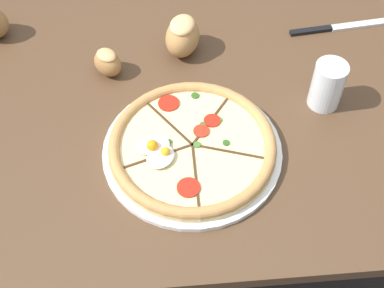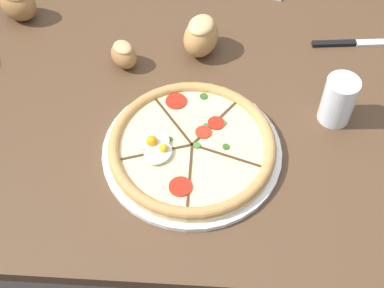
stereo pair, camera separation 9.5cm
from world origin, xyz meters
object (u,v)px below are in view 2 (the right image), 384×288
Objects in this scene: bread_piece_mid at (18,3)px; water_glass at (338,102)px; bread_piece_near at (201,36)px; dining_table at (174,105)px; pizza at (192,147)px; knife_spare at (363,43)px; bread_piece_far at (124,54)px.

water_glass reaches higher than bread_piece_mid.
dining_table is at bearing -118.87° from bread_piece_near.
pizza is 1.45× the size of knife_spare.
dining_table is at bearing -22.02° from bread_piece_far.
dining_table is 0.18m from bread_piece_near.
dining_table is 4.27× the size of pizza.
bread_piece_near is 0.40m from knife_spare.
bread_piece_near is at bearing -11.69° from bread_piece_mid.
knife_spare is (0.45, 0.16, 0.09)m from dining_table.
bread_piece_far is at bearing 164.36° from water_glass.
bread_piece_near is at bearing 18.08° from bread_piece_far.
bread_piece_near reaches higher than bread_piece_far.
water_glass is at bearing -32.57° from bread_piece_near.
bread_piece_near is at bearing 61.13° from dining_table.
bread_piece_near is 0.49× the size of knife_spare.
bread_piece_near reaches higher than dining_table.
bread_piece_mid is 0.86m from knife_spare.
knife_spare is (0.57, 0.11, -0.03)m from bread_piece_far.
water_glass is (0.77, -0.29, 0.00)m from bread_piece_mid.
knife_spare is (0.40, 0.36, -0.02)m from pizza.
bread_piece_mid is 1.05× the size of water_glass.
pizza is 3.18× the size of bread_piece_mid.
water_glass is (0.36, -0.09, 0.13)m from dining_table.
bread_piece_mid is 1.31× the size of bread_piece_far.
bread_piece_mid is at bearing 170.89° from knife_spare.
bread_piece_far is 0.80× the size of water_glass.
bread_piece_near is 1.07× the size of bread_piece_mid.
bread_piece_near reaches higher than pizza.
pizza is at bearing -144.23° from knife_spare.
water_glass is (0.30, 0.12, 0.03)m from pizza.
water_glass reaches higher than bread_piece_far.
bread_piece_near is at bearing 89.30° from pizza.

